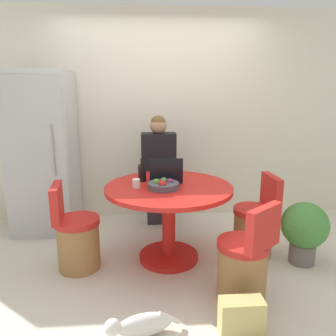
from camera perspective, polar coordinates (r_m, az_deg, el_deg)
ground_plane at (r=3.23m, az=0.05°, el=-16.90°), size 12.00×12.00×0.00m
wall_back at (r=4.20m, az=-1.42°, el=8.89°), size 7.00×0.06×2.60m
refrigerator at (r=4.04m, az=-20.87°, el=2.41°), size 0.69×0.68×1.84m
dining_table at (r=3.15m, az=0.14°, el=-6.69°), size 1.21×1.21×0.75m
chair_near_right_corner at (r=2.74m, az=13.08°, el=-16.25°), size 0.47×0.47×0.82m
chair_right_side at (r=3.46m, az=14.85°, el=-9.88°), size 0.41×0.41×0.82m
chair_left_side at (r=3.21m, az=-15.66°, el=-11.82°), size 0.42×0.41×0.82m
person_seated at (r=3.89m, az=-1.68°, el=0.13°), size 0.40×0.37×1.35m
laptop at (r=3.21m, az=-0.44°, el=-1.49°), size 0.32×0.24×0.25m
fruit_bowl at (r=3.00m, az=-0.82°, el=-2.97°), size 0.29×0.29×0.10m
coffee_cup at (r=3.04m, az=-5.56°, el=-2.67°), size 0.07×0.07×0.08m
bottle at (r=3.23m, az=-4.52°, el=-0.75°), size 0.08×0.08×0.23m
cat at (r=2.46m, az=-4.85°, el=-25.57°), size 0.52×0.21×0.16m
potted_plant at (r=3.42m, az=22.64°, el=-9.67°), size 0.44×0.44×0.61m
handbag at (r=2.49m, az=12.63°, el=-23.97°), size 0.30×0.14×0.26m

